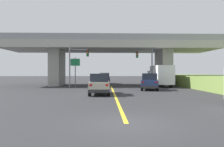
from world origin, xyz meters
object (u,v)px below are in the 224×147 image
(sedan_oncoming, at_px, (104,78))
(traffic_signal_nearside, at_px, (147,62))
(box_truck, at_px, (160,76))
(suv_crossing, at_px, (150,82))
(traffic_signal_farside, at_px, (76,61))
(highway_sign, at_px, (75,66))
(suv_lead, at_px, (100,84))

(sedan_oncoming, xyz_separation_m, traffic_signal_nearside, (6.18, -9.11, 2.66))
(box_truck, height_order, sedan_oncoming, box_truck)
(suv_crossing, relative_size, traffic_signal_farside, 0.82)
(traffic_signal_farside, bearing_deg, highway_sign, 101.69)
(traffic_signal_nearside, bearing_deg, traffic_signal_farside, -176.69)
(box_truck, bearing_deg, highway_sign, -179.49)
(suv_lead, xyz_separation_m, highway_sign, (-3.84, 10.54, 2.11))
(traffic_signal_nearside, bearing_deg, highway_sign, 175.54)
(sedan_oncoming, relative_size, traffic_signal_farside, 0.76)
(suv_lead, bearing_deg, traffic_signal_farside, 111.23)
(suv_crossing, relative_size, sedan_oncoming, 1.08)
(suv_lead, bearing_deg, highway_sign, 110.03)
(box_truck, distance_m, traffic_signal_farside, 12.55)
(highway_sign, bearing_deg, suv_crossing, -29.22)
(suv_lead, xyz_separation_m, sedan_oncoming, (0.38, 18.84, 0.00))
(sedan_oncoming, bearing_deg, box_truck, -44.48)
(traffic_signal_nearside, bearing_deg, sedan_oncoming, 124.12)
(box_truck, bearing_deg, suv_crossing, -116.45)
(traffic_signal_nearside, height_order, traffic_signal_farside, traffic_signal_farside)
(box_truck, distance_m, traffic_signal_nearside, 3.12)
(suv_crossing, relative_size, traffic_signal_nearside, 0.82)
(box_truck, bearing_deg, sedan_oncoming, 135.52)
(sedan_oncoming, distance_m, highway_sign, 9.55)
(suv_crossing, relative_size, highway_sign, 1.12)
(suv_crossing, distance_m, highway_sign, 11.41)
(suv_lead, relative_size, suv_crossing, 0.92)
(suv_crossing, height_order, traffic_signal_farside, traffic_signal_farside)
(traffic_signal_nearside, height_order, highway_sign, traffic_signal_nearside)
(suv_lead, bearing_deg, sedan_oncoming, 88.84)
(suv_lead, relative_size, traffic_signal_farside, 0.75)
(suv_lead, height_order, traffic_signal_farside, traffic_signal_farside)
(traffic_signal_nearside, bearing_deg, suv_lead, -123.98)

